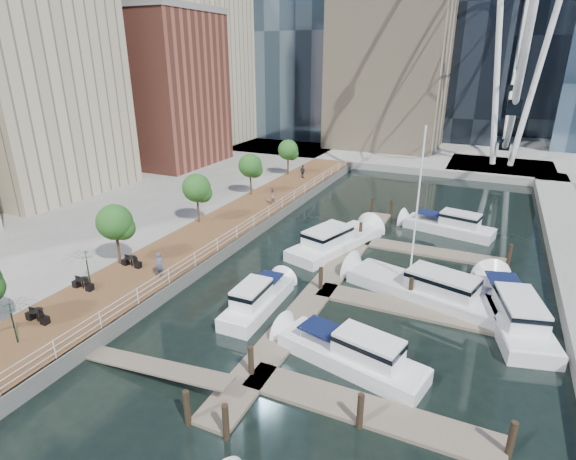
# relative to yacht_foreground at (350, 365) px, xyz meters

# --- Properties ---
(ground) EXTENTS (520.00, 520.00, 0.00)m
(ground) POSITION_rel_yacht_foreground_xyz_m (-7.35, -1.01, 0.00)
(ground) COLOR black
(ground) RESTS_ON ground
(boardwalk) EXTENTS (6.00, 60.00, 1.00)m
(boardwalk) POSITION_rel_yacht_foreground_xyz_m (-16.35, 13.99, 0.50)
(boardwalk) COLOR brown
(boardwalk) RESTS_ON ground
(seawall) EXTENTS (0.25, 60.00, 1.00)m
(seawall) POSITION_rel_yacht_foreground_xyz_m (-13.35, 13.99, 0.50)
(seawall) COLOR #595954
(seawall) RESTS_ON ground
(land_inland) EXTENTS (48.00, 90.00, 1.00)m
(land_inland) POSITION_rel_yacht_foreground_xyz_m (-43.35, 13.99, 0.50)
(land_inland) COLOR gray
(land_inland) RESTS_ON ground
(land_far) EXTENTS (200.00, 114.00, 1.00)m
(land_far) POSITION_rel_yacht_foreground_xyz_m (-7.35, 100.99, 0.50)
(land_far) COLOR gray
(land_far) RESTS_ON ground
(pier) EXTENTS (14.00, 12.00, 1.00)m
(pier) POSITION_rel_yacht_foreground_xyz_m (6.65, 50.99, 0.50)
(pier) COLOR gray
(pier) RESTS_ON ground
(railing) EXTENTS (0.10, 60.00, 1.05)m
(railing) POSITION_rel_yacht_foreground_xyz_m (-13.45, 13.99, 1.52)
(railing) COLOR white
(railing) RESTS_ON boardwalk
(floating_docks) EXTENTS (16.00, 34.00, 2.60)m
(floating_docks) POSITION_rel_yacht_foreground_xyz_m (0.61, 8.97, 0.49)
(floating_docks) COLOR #6D6051
(floating_docks) RESTS_ON ground
(midrise_condos) EXTENTS (19.00, 67.00, 28.00)m
(midrise_condos) POSITION_rel_yacht_foreground_xyz_m (-40.92, 25.81, 13.42)
(midrise_condos) COLOR #BCAD8E
(midrise_condos) RESTS_ON ground
(street_trees) EXTENTS (2.60, 42.60, 4.60)m
(street_trees) POSITION_rel_yacht_foreground_xyz_m (-18.75, 12.99, 4.29)
(street_trees) COLOR #3F2B1C
(street_trees) RESTS_ON ground
(cafe_tables) EXTENTS (2.50, 13.70, 0.74)m
(cafe_tables) POSITION_rel_yacht_foreground_xyz_m (-17.75, -3.01, 1.37)
(cafe_tables) COLOR black
(cafe_tables) RESTS_ON ground
(yacht_foreground) EXTENTS (9.19, 4.35, 2.15)m
(yacht_foreground) POSITION_rel_yacht_foreground_xyz_m (0.00, 0.00, 0.00)
(yacht_foreground) COLOR white
(yacht_foreground) RESTS_ON ground
(pedestrian_near) EXTENTS (0.79, 0.66, 1.83)m
(pedestrian_near) POSITION_rel_yacht_foreground_xyz_m (-14.58, 2.47, 1.92)
(pedestrian_near) COLOR #4C5066
(pedestrian_near) RESTS_ON boardwalk
(pedestrian_mid) EXTENTS (0.84, 0.98, 1.75)m
(pedestrian_mid) POSITION_rel_yacht_foreground_xyz_m (-15.01, 20.72, 1.87)
(pedestrian_mid) COLOR #8C6F61
(pedestrian_mid) RESTS_ON boardwalk
(pedestrian_far) EXTENTS (1.10, 0.84, 1.73)m
(pedestrian_far) POSITION_rel_yacht_foreground_xyz_m (-16.33, 32.22, 1.87)
(pedestrian_far) COLOR #31363D
(pedestrian_far) RESTS_ON boardwalk
(moored_yachts) EXTENTS (19.48, 37.85, 11.50)m
(moored_yachts) POSITION_rel_yacht_foreground_xyz_m (1.47, 8.78, 0.00)
(moored_yachts) COLOR silver
(moored_yachts) RESTS_ON ground
(cafe_seating) EXTENTS (5.09, 14.42, 2.52)m
(cafe_seating) POSITION_rel_yacht_foreground_xyz_m (-17.57, -5.44, 2.21)
(cafe_seating) COLOR #0E3511
(cafe_seating) RESTS_ON ground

